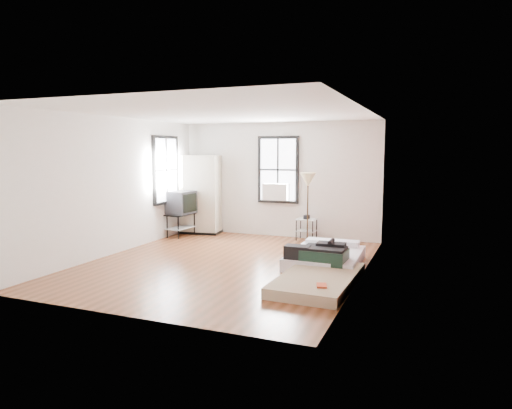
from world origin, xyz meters
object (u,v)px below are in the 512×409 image
at_px(mattress_bare, 320,273).
at_px(wardrobe, 200,195).
at_px(mattress_main, 325,256).
at_px(floor_lamp, 308,183).
at_px(tv_stand, 181,204).
at_px(side_table, 307,223).

distance_m(mattress_bare, wardrobe, 5.12).
relative_size(mattress_main, wardrobe, 0.88).
xyz_separation_m(floor_lamp, tv_stand, (-3.18, -0.13, -0.58)).
distance_m(mattress_main, mattress_bare, 1.15).
height_order(mattress_main, mattress_bare, mattress_main).
distance_m(mattress_main, floor_lamp, 2.15).
bearing_deg(side_table, floor_lamp, -72.67).
relative_size(mattress_bare, floor_lamp, 1.30).
xyz_separation_m(wardrobe, tv_stand, (-0.22, -0.60, -0.18)).
height_order(mattress_main, floor_lamp, floor_lamp).
distance_m(mattress_main, tv_stand, 4.27).
relative_size(mattress_main, tv_stand, 1.56).
distance_m(mattress_main, side_table, 2.33).
bearing_deg(floor_lamp, mattress_main, -63.80).
bearing_deg(floor_lamp, mattress_bare, -70.55).
bearing_deg(tv_stand, mattress_main, -14.39).
height_order(side_table, floor_lamp, floor_lamp).
distance_m(side_table, floor_lamp, 1.14).
height_order(mattress_bare, wardrobe, wardrobe).
relative_size(floor_lamp, tv_stand, 1.44).
distance_m(floor_lamp, tv_stand, 3.24).
bearing_deg(side_table, mattress_main, -65.95).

